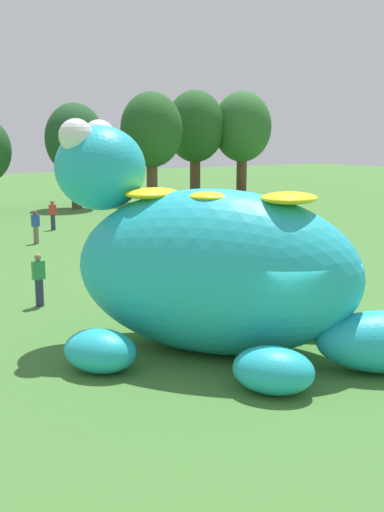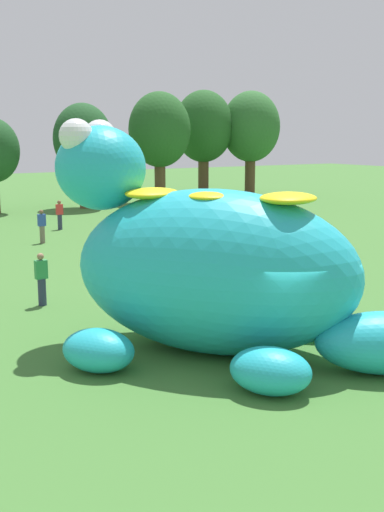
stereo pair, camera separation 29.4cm
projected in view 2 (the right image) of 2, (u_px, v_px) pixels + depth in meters
The scene contains 9 objects.
ground_plane at pixel (287, 363), 14.88m from camera, with size 160.00×160.00×0.00m, color #427533.
giant_inflatable_creature at pixel (214, 269), 15.39m from camera, with size 9.98×9.03×5.79m.
tree_centre_right at pixel (83, 140), 45.93m from camera, with size 4.38×4.38×7.77m.
tree_mid_right at pixel (160, 131), 49.67m from camera, with size 4.99×4.99×8.85m.
tree_right at pixel (204, 127), 55.24m from camera, with size 5.28×5.28×9.37m.
tree_far_right at pixel (251, 127), 56.10m from camera, with size 5.27×5.27×9.36m.
spectator_near_inflatable at pixel (60, 215), 35.98m from camera, with size 0.38×0.26×1.71m.
spectator_mid_field at pixel (42, 227), 31.40m from camera, with size 0.38×0.26×1.71m.
spectator_by_cars at pixel (42, 279), 19.82m from camera, with size 0.38×0.26×1.71m.
Camera 2 is at (-9.44, -10.75, 5.36)m, focal length 43.55 mm.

